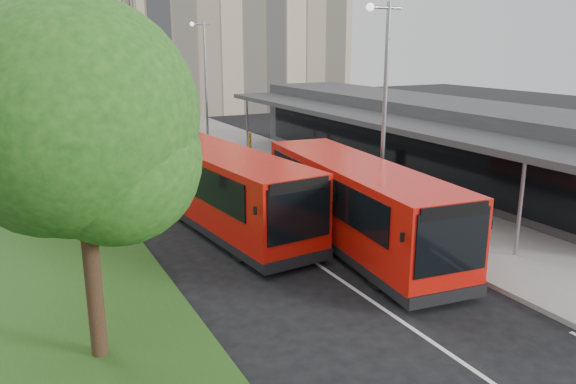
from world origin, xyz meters
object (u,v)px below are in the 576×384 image
at_px(lamp_post_near, 383,101).
at_px(bus_second, 222,189).
at_px(litter_bin, 319,166).
at_px(car_near, 120,110).
at_px(car_far, 85,106).
at_px(bus_main, 357,205).
at_px(tree_near, 78,134).
at_px(tree_mid, 35,73).
at_px(lamp_post_far, 204,74).
at_px(tree_far, 23,76).
at_px(bollard, 250,141).

height_order(lamp_post_near, bus_second, lamp_post_near).
height_order(lamp_post_near, litter_bin, lamp_post_near).
xyz_separation_m(car_near, car_far, (-2.29, 6.00, -0.10)).
height_order(bus_main, car_far, bus_main).
xyz_separation_m(tree_near, bus_main, (8.96, 3.24, -3.51)).
bearing_deg(car_far, tree_mid, -89.24).
distance_m(tree_mid, bus_main, 13.19).
height_order(lamp_post_far, bus_main, lamp_post_far).
xyz_separation_m(lamp_post_near, lamp_post_far, (0.00, 20.00, 0.00)).
bearing_deg(tree_near, tree_far, 90.00).
relative_size(tree_far, car_far, 2.15).
xyz_separation_m(tree_mid, bus_main, (8.96, -8.76, -4.15)).
xyz_separation_m(tree_mid, lamp_post_far, (11.13, 12.95, -0.92)).
xyz_separation_m(lamp_post_near, litter_bin, (1.72, 7.52, -4.07)).
bearing_deg(car_near, litter_bin, -94.34).
bearing_deg(lamp_post_near, bus_main, -141.90).
distance_m(lamp_post_far, litter_bin, 13.24).
bearing_deg(lamp_post_near, car_far, 96.32).
height_order(tree_far, bus_main, tree_far).
distance_m(bus_second, bollard, 15.13).
distance_m(bus_main, litter_bin, 10.05).
bearing_deg(litter_bin, tree_mid, -177.91).
distance_m(lamp_post_near, car_far, 43.85).
distance_m(lamp_post_near, bus_second, 6.74).
bearing_deg(car_far, tree_near, -86.83).
height_order(bus_second, bollard, bus_second).
distance_m(tree_mid, lamp_post_near, 13.21).
bearing_deg(bollard, lamp_post_far, 108.21).
bearing_deg(bollard, tree_mid, -145.38).
bearing_deg(tree_far, bollard, -14.93).
relative_size(lamp_post_near, lamp_post_far, 1.00).
bearing_deg(litter_bin, tree_far, 138.09).
relative_size(tree_mid, tree_far, 1.14).
distance_m(lamp_post_far, car_far, 24.24).
distance_m(bus_main, car_near, 39.11).
relative_size(bus_second, car_far, 2.97).
bearing_deg(car_far, litter_bin, -69.06).
relative_size(bollard, car_far, 0.31).
bearing_deg(car_near, tree_far, -127.55).
distance_m(tree_near, car_near, 43.43).
relative_size(tree_mid, bollard, 7.81).
relative_size(bus_main, bollard, 9.34).
bearing_deg(bus_main, tree_near, -154.38).
bearing_deg(tree_mid, tree_far, 90.00).
distance_m(tree_mid, bus_second, 8.48).
relative_size(lamp_post_near, bollard, 7.16).
bearing_deg(lamp_post_far, lamp_post_near, -90.00).
bearing_deg(car_near, car_far, 98.48).
distance_m(tree_mid, car_far, 37.23).
xyz_separation_m(lamp_post_near, car_far, (-4.81, 43.39, -4.13)).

